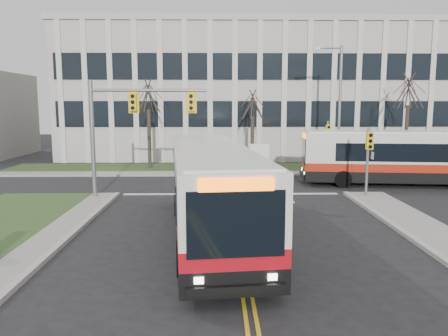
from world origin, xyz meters
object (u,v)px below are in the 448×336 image
at_px(directory_sign, 259,155).
at_px(streetlight, 337,102).
at_px(bus_main, 211,192).
at_px(bus_cross, 405,159).

bearing_deg(directory_sign, streetlight, -13.23).
height_order(streetlight, bus_main, streetlight).
relative_size(directory_sign, bus_main, 0.16).
bearing_deg(streetlight, directory_sign, 166.77).
height_order(streetlight, directory_sign, streetlight).
distance_m(streetlight, bus_main, 18.48).
xyz_separation_m(streetlight, bus_main, (-9.02, -15.75, -3.52)).
bearing_deg(bus_cross, bus_main, -42.28).
bearing_deg(bus_main, directory_sign, 72.46).
relative_size(streetlight, bus_cross, 0.74).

